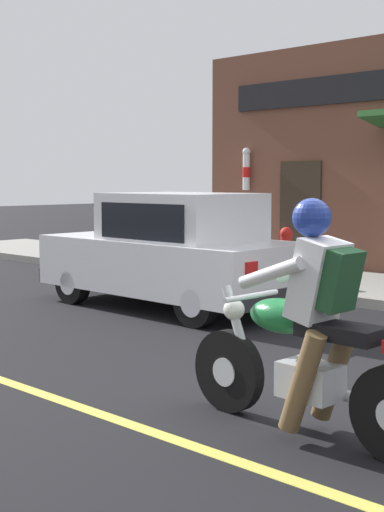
% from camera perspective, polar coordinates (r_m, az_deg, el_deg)
% --- Properties ---
extents(ground_plane, '(80.00, 80.00, 0.00)m').
position_cam_1_polar(ground_plane, '(6.03, 14.60, -10.85)').
color(ground_plane, black).
extents(sidewalk_curb, '(2.60, 22.00, 0.14)m').
position_cam_1_polar(sidewalk_curb, '(11.56, 12.86, -2.38)').
color(sidewalk_curb, gray).
rests_on(sidewalk_curb, ground).
extents(motorcycle_with_rider, '(0.57, 2.02, 1.62)m').
position_cam_1_polar(motorcycle_with_rider, '(4.89, 9.23, -6.50)').
color(motorcycle_with_rider, black).
rests_on(motorcycle_with_rider, ground).
extents(car_hatchback, '(1.69, 3.80, 1.57)m').
position_cam_1_polar(car_hatchback, '(9.66, -1.64, 0.29)').
color(car_hatchback, black).
rests_on(car_hatchback, ground).
extents(fire_hydrant, '(0.36, 0.24, 0.88)m').
position_cam_1_polar(fire_hydrant, '(11.16, 7.53, 0.01)').
color(fire_hydrant, red).
rests_on(fire_hydrant, sidewalk_curb).
extents(trash_bin, '(0.56, 0.56, 0.98)m').
position_cam_1_polar(trash_bin, '(13.13, -1.22, 1.25)').
color(trash_bin, '#514C47').
rests_on(trash_bin, sidewalk_curb).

